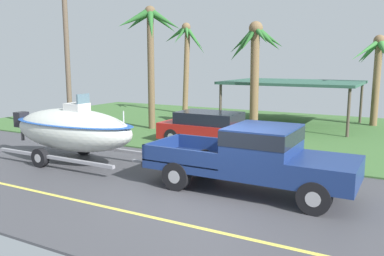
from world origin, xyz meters
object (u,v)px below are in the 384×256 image
at_px(palm_tree_near_right, 255,53).
at_px(palm_tree_far_right, 186,48).
at_px(carport_awning, 293,83).
at_px(palm_tree_near_left, 378,60).
at_px(boat_on_trailer, 72,129).
at_px(pickup_truck_towing, 261,156).
at_px(palm_tree_mid, 150,35).
at_px(utility_pole, 67,52).
at_px(parked_sedan_near, 213,129).

bearing_deg(palm_tree_near_right, palm_tree_far_right, 146.00).
height_order(carport_awning, palm_tree_near_left, palm_tree_near_left).
xyz_separation_m(boat_on_trailer, palm_tree_far_right, (-3.08, 13.43, 3.17)).
relative_size(pickup_truck_towing, palm_tree_near_right, 1.08).
distance_m(pickup_truck_towing, palm_tree_mid, 11.57).
bearing_deg(boat_on_trailer, carport_awning, 69.00).
relative_size(palm_tree_mid, utility_pole, 0.83).
xyz_separation_m(palm_tree_mid, utility_pole, (-2.77, -2.93, -0.89)).
bearing_deg(carport_awning, boat_on_trailer, -111.00).
relative_size(palm_tree_near_right, palm_tree_far_right, 0.91).
relative_size(palm_tree_near_left, palm_tree_mid, 0.78).
relative_size(palm_tree_near_left, utility_pole, 0.65).
xyz_separation_m(boat_on_trailer, palm_tree_near_right, (3.29, 9.13, 2.74)).
height_order(carport_awning, palm_tree_mid, palm_tree_mid).
relative_size(boat_on_trailer, palm_tree_far_right, 1.05).
xyz_separation_m(carport_awning, utility_pole, (-8.82, -7.78, 1.59)).
distance_m(palm_tree_mid, utility_pole, 4.13).
relative_size(pickup_truck_towing, palm_tree_far_right, 0.98).
bearing_deg(utility_pole, parked_sedan_near, 8.66).
height_order(parked_sedan_near, utility_pole, utility_pole).
relative_size(carport_awning, utility_pole, 0.92).
relative_size(parked_sedan_near, utility_pole, 0.63).
xyz_separation_m(palm_tree_near_right, palm_tree_mid, (-4.80, -2.13, 0.90)).
bearing_deg(palm_tree_mid, palm_tree_near_left, 33.67).
height_order(carport_awning, palm_tree_near_right, palm_tree_near_right).
relative_size(carport_awning, palm_tree_near_left, 1.42).
bearing_deg(palm_tree_far_right, parked_sedan_near, -53.99).
xyz_separation_m(pickup_truck_towing, palm_tree_near_left, (1.67, 13.71, 2.54)).
xyz_separation_m(palm_tree_near_right, utility_pole, (-7.56, -5.06, 0.01)).
bearing_deg(boat_on_trailer, utility_pole, 136.37).
height_order(pickup_truck_towing, parked_sedan_near, pickup_truck_towing).
bearing_deg(palm_tree_near_left, utility_pole, -143.09).
bearing_deg(palm_tree_far_right, palm_tree_near_left, 1.38).
distance_m(carport_awning, utility_pole, 11.87).
xyz_separation_m(carport_awning, palm_tree_mid, (-6.06, -4.85, 2.49)).
distance_m(boat_on_trailer, carport_awning, 12.75).
bearing_deg(pickup_truck_towing, palm_tree_mid, 140.14).
xyz_separation_m(parked_sedan_near, palm_tree_far_right, (-6.00, 8.26, 3.67)).
xyz_separation_m(pickup_truck_towing, palm_tree_mid, (-8.39, 7.01, 3.80)).
height_order(palm_tree_mid, palm_tree_far_right, palm_tree_mid).
bearing_deg(palm_tree_far_right, boat_on_trailer, -77.10).
distance_m(boat_on_trailer, palm_tree_mid, 8.04).
height_order(palm_tree_near_right, palm_tree_mid, palm_tree_mid).
bearing_deg(utility_pole, palm_tree_far_right, 82.71).
distance_m(boat_on_trailer, palm_tree_near_right, 10.09).
bearing_deg(carport_awning, pickup_truck_towing, -78.86).
distance_m(palm_tree_near_right, utility_pole, 9.10).
relative_size(pickup_truck_towing, palm_tree_mid, 0.94).
xyz_separation_m(parked_sedan_near, carport_awning, (1.62, 6.68, 1.66)).
bearing_deg(palm_tree_far_right, palm_tree_mid, -76.26).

